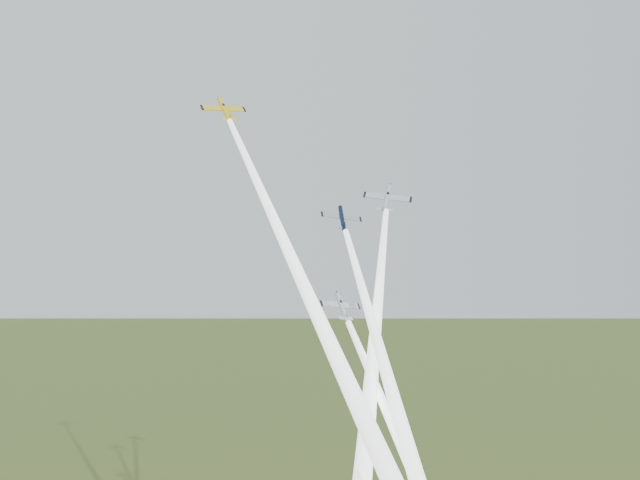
{
  "coord_description": "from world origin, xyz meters",
  "views": [
    {
      "loc": [
        -13.4,
        -134.21,
        91.11
      ],
      "look_at": [
        0.0,
        -6.0,
        92.0
      ],
      "focal_mm": 45.0,
      "sensor_mm": 36.0,
      "label": 1
    }
  ],
  "objects_px": {
    "plane_navy": "(342,218)",
    "plane_silver_right": "(387,198)",
    "plane_silver_low": "(341,306)",
    "plane_yellow": "(225,110)"
  },
  "relations": [
    {
      "from": "plane_yellow",
      "to": "plane_navy",
      "type": "height_order",
      "value": "plane_yellow"
    },
    {
      "from": "plane_yellow",
      "to": "plane_silver_low",
      "type": "xyz_separation_m",
      "value": [
        18.15,
        -15.18,
        -32.63
      ]
    },
    {
      "from": "plane_navy",
      "to": "plane_silver_low",
      "type": "distance_m",
      "value": 17.06
    },
    {
      "from": "plane_navy",
      "to": "plane_silver_right",
      "type": "relative_size",
      "value": 0.82
    },
    {
      "from": "plane_yellow",
      "to": "plane_silver_right",
      "type": "distance_m",
      "value": 32.17
    },
    {
      "from": "plane_yellow",
      "to": "plane_silver_low",
      "type": "bearing_deg",
      "value": -62.19
    },
    {
      "from": "plane_yellow",
      "to": "plane_navy",
      "type": "relative_size",
      "value": 1.15
    },
    {
      "from": "plane_yellow",
      "to": "plane_silver_right",
      "type": "height_order",
      "value": "plane_yellow"
    },
    {
      "from": "plane_navy",
      "to": "plane_silver_right",
      "type": "bearing_deg",
      "value": 29.66
    },
    {
      "from": "plane_navy",
      "to": "plane_silver_low",
      "type": "height_order",
      "value": "plane_navy"
    }
  ]
}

